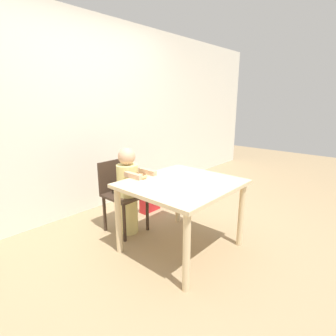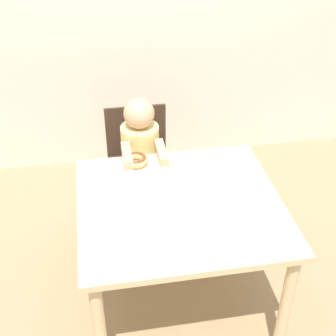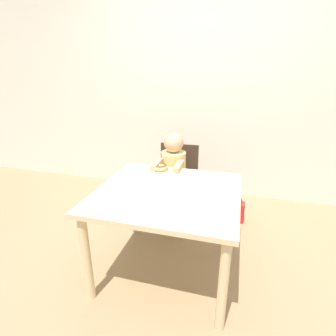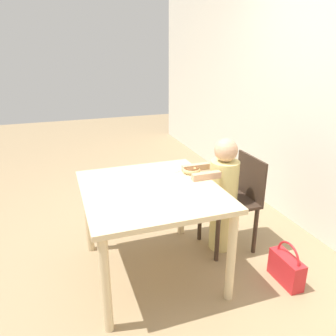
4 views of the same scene
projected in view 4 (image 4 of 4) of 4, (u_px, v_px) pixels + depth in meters
name	position (u px, v px, depth m)	size (l,w,h in m)	color
ground_plane	(152.00, 271.00, 2.55)	(12.00, 12.00, 0.00)	#997F5B
dining_table	(151.00, 200.00, 2.34)	(1.02, 0.95, 0.70)	beige
chair	(234.00, 200.00, 2.75)	(0.40, 0.42, 0.80)	#38281E
child_figure	(223.00, 194.00, 2.69)	(0.25, 0.44, 0.97)	#E0D17F
donut	(192.00, 170.00, 2.58)	(0.14, 0.14, 0.05)	#DBB270
napkin	(154.00, 181.00, 2.43)	(0.27, 0.27, 0.00)	white
handbag	(286.00, 268.00, 2.40)	(0.29, 0.11, 0.33)	red
plate	(170.00, 170.00, 2.64)	(0.14, 0.14, 0.01)	silver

